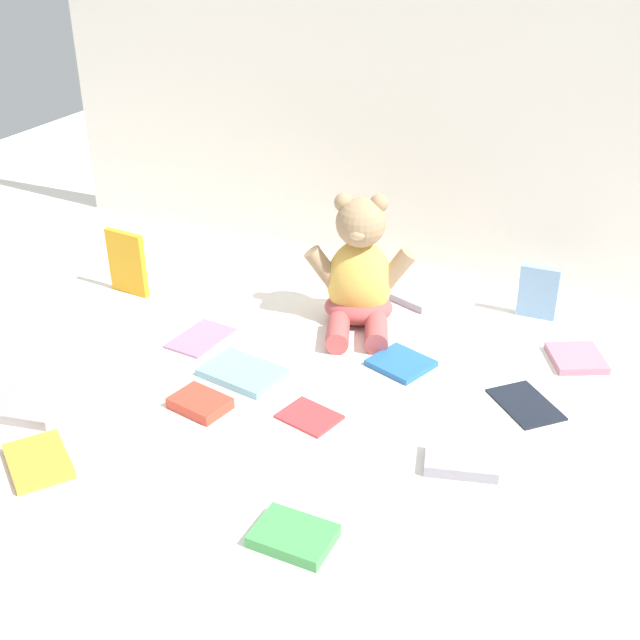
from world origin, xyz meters
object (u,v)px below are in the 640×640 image
(book_case_5, at_px, (293,536))
(book_case_7, at_px, (201,337))
(book_case_1, at_px, (29,406))
(book_case_2, at_px, (243,372))
(book_case_8, at_px, (576,358))
(book_case_10, at_px, (38,461))
(book_case_9, at_px, (309,416))
(book_case_13, at_px, (127,263))
(book_case_12, at_px, (538,292))
(book_case_6, at_px, (526,403))
(teddy_bear, at_px, (359,277))
(book_case_3, at_px, (200,403))
(book_case_11, at_px, (417,295))
(book_case_0, at_px, (401,363))
(book_case_4, at_px, (461,462))

(book_case_5, height_order, book_case_7, book_case_5)
(book_case_1, relative_size, book_case_5, 1.14)
(book_case_1, height_order, book_case_2, book_case_1)
(book_case_8, height_order, book_case_10, same)
(book_case_9, bearing_deg, book_case_13, -100.94)
(book_case_12, bearing_deg, book_case_6, -83.02)
(teddy_bear, bearing_deg, book_case_3, -128.79)
(book_case_8, bearing_deg, teddy_bear, -23.39)
(book_case_2, height_order, book_case_10, same)
(book_case_9, xyz_separation_m, book_case_11, (0.02, 0.48, 0.00))
(book_case_1, relative_size, book_case_2, 0.86)
(book_case_13, bearing_deg, book_case_7, -18.36)
(book_case_1, relative_size, book_case_8, 1.19)
(book_case_3, xyz_separation_m, book_case_8, (0.55, 0.41, -0.00))
(book_case_9, bearing_deg, book_case_11, -168.12)
(book_case_3, bearing_deg, book_case_9, -62.80)
(teddy_bear, xyz_separation_m, book_case_2, (-0.11, -0.27, -0.09))
(book_case_1, bearing_deg, book_case_12, -56.14)
(book_case_0, distance_m, book_case_12, 0.35)
(book_case_4, height_order, book_case_11, book_case_4)
(book_case_11, height_order, book_case_12, book_case_12)
(book_case_3, bearing_deg, book_case_0, -32.69)
(book_case_3, distance_m, book_case_7, 0.23)
(book_case_1, xyz_separation_m, book_case_3, (0.26, 0.12, 0.00))
(book_case_10, xyz_separation_m, book_case_13, (-0.22, 0.54, 0.06))
(book_case_3, xyz_separation_m, book_case_4, (0.44, 0.03, -0.00))
(book_case_0, bearing_deg, book_case_8, -132.55)
(book_case_0, height_order, book_case_13, book_case_13)
(book_case_4, relative_size, book_case_6, 0.88)
(teddy_bear, distance_m, book_case_12, 0.36)
(book_case_6, bearing_deg, book_case_8, -151.62)
(book_case_11, bearing_deg, book_case_13, -46.18)
(book_case_9, height_order, book_case_11, book_case_11)
(book_case_5, relative_size, book_case_12, 0.94)
(book_case_0, bearing_deg, book_case_10, 71.02)
(book_case_6, xyz_separation_m, book_case_11, (-0.29, 0.30, 0.00))
(book_case_0, distance_m, book_case_6, 0.24)
(book_case_0, bearing_deg, book_case_13, 16.23)
(book_case_12, bearing_deg, book_case_13, -164.76)
(book_case_9, height_order, book_case_12, book_case_12)
(book_case_5, xyz_separation_m, book_case_8, (0.27, 0.63, -0.00))
(book_case_1, height_order, book_case_10, book_case_1)
(book_case_0, relative_size, book_case_1, 0.83)
(teddy_bear, relative_size, book_case_0, 2.65)
(book_case_13, bearing_deg, book_case_3, -34.13)
(book_case_3, bearing_deg, teddy_bear, -6.14)
(book_case_8, xyz_separation_m, book_case_13, (-0.91, -0.10, 0.06))
(book_case_8, relative_size, book_case_12, 0.90)
(book_case_2, bearing_deg, teddy_bear, -12.15)
(teddy_bear, distance_m, book_case_9, 0.36)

